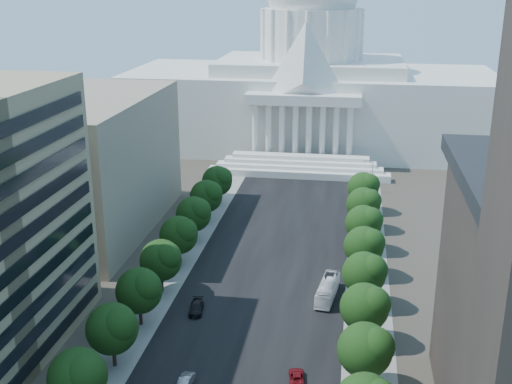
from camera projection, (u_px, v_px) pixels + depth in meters
The scene contains 28 objects.
road_asphalt at pixel (273, 257), 131.07m from camera, with size 30.00×260.00×0.01m, color black.
sidewalk_left at pixel (183, 251), 133.83m from camera, with size 8.00×260.00×0.02m, color gray.
sidewalk_right at pixel (367, 263), 128.30m from camera, with size 8.00×260.00×0.02m, color gray.
capitol at pixel (310, 86), 213.68m from camera, with size 120.00×56.00×73.00m.
office_block_left_far at pixel (66, 163), 142.69m from camera, with size 38.00×52.00×30.00m, color gray.
tree_l_c at pixel (79, 376), 80.80m from camera, with size 7.79×7.60×9.97m.
tree_l_d at pixel (114, 328), 92.05m from camera, with size 7.79×7.60×9.97m.
tree_l_e at pixel (141, 290), 103.29m from camera, with size 7.79×7.60×9.97m.
tree_l_f at pixel (162, 259), 114.54m from camera, with size 7.79×7.60×9.97m.
tree_l_g at pixel (180, 234), 125.79m from camera, with size 7.79×7.60×9.97m.
tree_l_h at pixel (195, 213), 137.04m from camera, with size 7.79×7.60×9.97m.
tree_l_i at pixel (207, 195), 148.29m from camera, with size 7.79×7.60×9.97m.
tree_l_j at pixel (218, 180), 159.54m from camera, with size 7.79×7.60×9.97m.
tree_r_d at pixel (367, 349), 86.80m from camera, with size 7.79×7.60×9.97m.
tree_r_e at pixel (367, 306), 98.05m from camera, with size 7.79×7.60×9.97m.
tree_r_f at pixel (366, 273), 109.30m from camera, with size 7.79×7.60×9.97m.
tree_r_g at pixel (366, 245), 120.55m from camera, with size 7.79×7.60×9.97m.
tree_r_h at pixel (365, 222), 131.79m from camera, with size 7.79×7.60×9.97m.
tree_r_i at pixel (365, 203), 143.04m from camera, with size 7.79×7.60×9.97m.
tree_r_j at pixel (365, 187), 154.29m from camera, with size 7.79×7.60×9.97m.
streetlight_c at pixel (377, 310), 98.20m from camera, with size 2.61×0.44×9.00m.
streetlight_d at pixel (374, 246), 121.64m from camera, with size 2.61×0.44×9.00m.
streetlight_e at pixel (372, 203), 145.07m from camera, with size 2.61×0.44×9.00m.
streetlight_f at pixel (370, 172), 168.50m from camera, with size 2.61×0.44×9.00m.
car_silver at pixel (185, 383), 88.93m from camera, with size 1.63×4.67×1.54m, color #94969B.
car_red at pixel (297, 377), 90.59m from camera, with size 2.10×4.57×1.27m, color maroon.
car_dark_b at pixel (196, 308), 109.29m from camera, with size 2.22×5.46×1.59m, color black.
city_bus at pixel (328, 290), 113.91m from camera, with size 2.67×11.41×3.18m, color silver.
Camera 1 is at (15.02, -29.22, 54.10)m, focal length 45.00 mm.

